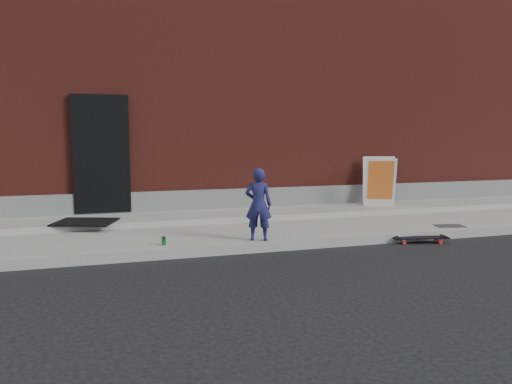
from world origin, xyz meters
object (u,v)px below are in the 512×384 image
object	(u,v)px
pizza_sign	(379,181)
skateboard	(420,238)
soda_can	(164,241)
child	(258,204)

from	to	relation	value
pizza_sign	skateboard	bearing A→B (deg)	-105.85
pizza_sign	soda_can	size ratio (longest dim) A/B	8.70
child	pizza_sign	size ratio (longest dim) A/B	1.06
child	skateboard	world-z (taller)	child
child	soda_can	size ratio (longest dim) A/B	9.21
child	soda_can	xyz separation A→B (m)	(-1.44, 0.10, -0.50)
pizza_sign	soda_can	bearing A→B (deg)	-156.66
child	skateboard	bearing A→B (deg)	-163.06
skateboard	pizza_sign	size ratio (longest dim) A/B	0.86
skateboard	soda_can	xyz separation A→B (m)	(-4.12, 0.42, 0.13)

